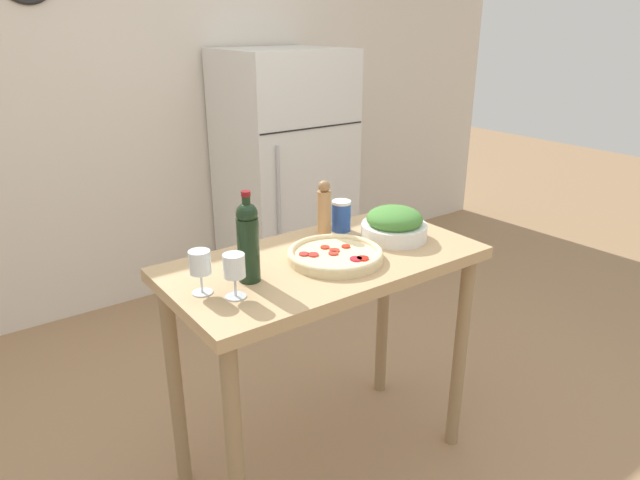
{
  "coord_description": "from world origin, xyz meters",
  "views": [
    {
      "loc": [
        -1.17,
        -1.58,
        1.79
      ],
      "look_at": [
        0.0,
        0.03,
        1.02
      ],
      "focal_mm": 32.0,
      "sensor_mm": 36.0,
      "label": 1
    }
  ],
  "objects_px": {
    "wine_bottle": "(248,240)",
    "homemade_pizza": "(335,255)",
    "pepper_mill": "(324,210)",
    "refrigerator": "(284,173)",
    "wine_glass_near": "(234,268)",
    "salt_canister": "(341,216)",
    "wine_glass_far": "(200,265)",
    "salad_bowl": "(394,225)"
  },
  "relations": [
    {
      "from": "wine_bottle",
      "to": "homemade_pizza",
      "type": "distance_m",
      "value": 0.37
    },
    {
      "from": "pepper_mill",
      "to": "refrigerator",
      "type": "bearing_deg",
      "value": 63.28
    },
    {
      "from": "wine_glass_near",
      "to": "pepper_mill",
      "type": "xyz_separation_m",
      "value": [
        0.55,
        0.28,
        0.01
      ]
    },
    {
      "from": "refrigerator",
      "to": "homemade_pizza",
      "type": "height_order",
      "value": "refrigerator"
    },
    {
      "from": "wine_bottle",
      "to": "wine_glass_near",
      "type": "height_order",
      "value": "wine_bottle"
    },
    {
      "from": "salt_canister",
      "to": "pepper_mill",
      "type": "bearing_deg",
      "value": -172.8
    },
    {
      "from": "homemade_pizza",
      "to": "salt_canister",
      "type": "bearing_deg",
      "value": 48.17
    },
    {
      "from": "wine_glass_far",
      "to": "pepper_mill",
      "type": "distance_m",
      "value": 0.66
    },
    {
      "from": "wine_glass_near",
      "to": "pepper_mill",
      "type": "height_order",
      "value": "pepper_mill"
    },
    {
      "from": "refrigerator",
      "to": "salad_bowl",
      "type": "bearing_deg",
      "value": -107.44
    },
    {
      "from": "wine_bottle",
      "to": "salad_bowl",
      "type": "xyz_separation_m",
      "value": [
        0.67,
        0.01,
        -0.09
      ]
    },
    {
      "from": "pepper_mill",
      "to": "salad_bowl",
      "type": "bearing_deg",
      "value": -41.05
    },
    {
      "from": "homemade_pizza",
      "to": "salt_canister",
      "type": "distance_m",
      "value": 0.32
    },
    {
      "from": "wine_bottle",
      "to": "pepper_mill",
      "type": "bearing_deg",
      "value": 22.95
    },
    {
      "from": "pepper_mill",
      "to": "homemade_pizza",
      "type": "height_order",
      "value": "pepper_mill"
    },
    {
      "from": "wine_glass_near",
      "to": "wine_glass_far",
      "type": "bearing_deg",
      "value": 130.16
    },
    {
      "from": "wine_glass_near",
      "to": "wine_glass_far",
      "type": "relative_size",
      "value": 1.0
    },
    {
      "from": "wine_glass_near",
      "to": "wine_glass_far",
      "type": "xyz_separation_m",
      "value": [
        -0.08,
        0.09,
        0.0
      ]
    },
    {
      "from": "salad_bowl",
      "to": "wine_glass_far",
      "type": "bearing_deg",
      "value": -180.0
    },
    {
      "from": "wine_glass_far",
      "to": "homemade_pizza",
      "type": "height_order",
      "value": "wine_glass_far"
    },
    {
      "from": "wine_glass_near",
      "to": "salad_bowl",
      "type": "relative_size",
      "value": 0.55
    },
    {
      "from": "refrigerator",
      "to": "homemade_pizza",
      "type": "xyz_separation_m",
      "value": [
        -0.84,
        -1.67,
        0.17
      ]
    },
    {
      "from": "wine_glass_far",
      "to": "salad_bowl",
      "type": "distance_m",
      "value": 0.85
    },
    {
      "from": "salt_canister",
      "to": "wine_glass_near",
      "type": "bearing_deg",
      "value": -156.17
    },
    {
      "from": "refrigerator",
      "to": "wine_glass_far",
      "type": "distance_m",
      "value": 2.14
    },
    {
      "from": "wine_glass_near",
      "to": "homemade_pizza",
      "type": "height_order",
      "value": "wine_glass_near"
    },
    {
      "from": "wine_bottle",
      "to": "salt_canister",
      "type": "xyz_separation_m",
      "value": [
        0.55,
        0.21,
        -0.08
      ]
    },
    {
      "from": "refrigerator",
      "to": "wine_glass_near",
      "type": "xyz_separation_m",
      "value": [
        -1.28,
        -1.72,
        0.25
      ]
    },
    {
      "from": "wine_bottle",
      "to": "salt_canister",
      "type": "distance_m",
      "value": 0.6
    },
    {
      "from": "salad_bowl",
      "to": "salt_canister",
      "type": "relative_size",
      "value": 2.05
    },
    {
      "from": "wine_glass_near",
      "to": "salad_bowl",
      "type": "height_order",
      "value": "wine_glass_near"
    },
    {
      "from": "wine_glass_far",
      "to": "pepper_mill",
      "type": "xyz_separation_m",
      "value": [
        0.63,
        0.19,
        0.01
      ]
    },
    {
      "from": "refrigerator",
      "to": "wine_bottle",
      "type": "distance_m",
      "value": 2.04
    },
    {
      "from": "salad_bowl",
      "to": "homemade_pizza",
      "type": "bearing_deg",
      "value": -173.62
    },
    {
      "from": "wine_bottle",
      "to": "salad_bowl",
      "type": "height_order",
      "value": "wine_bottle"
    },
    {
      "from": "pepper_mill",
      "to": "wine_glass_near",
      "type": "bearing_deg",
      "value": -153.53
    },
    {
      "from": "wine_glass_far",
      "to": "salad_bowl",
      "type": "xyz_separation_m",
      "value": [
        0.84,
        0.0,
        -0.04
      ]
    },
    {
      "from": "wine_glass_far",
      "to": "wine_glass_near",
      "type": "bearing_deg",
      "value": -49.84
    },
    {
      "from": "pepper_mill",
      "to": "salt_canister",
      "type": "distance_m",
      "value": 0.11
    },
    {
      "from": "refrigerator",
      "to": "salad_bowl",
      "type": "height_order",
      "value": "refrigerator"
    },
    {
      "from": "wine_bottle",
      "to": "refrigerator",
      "type": "bearing_deg",
      "value": 54.15
    },
    {
      "from": "wine_glass_near",
      "to": "salt_canister",
      "type": "height_order",
      "value": "wine_glass_near"
    }
  ]
}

